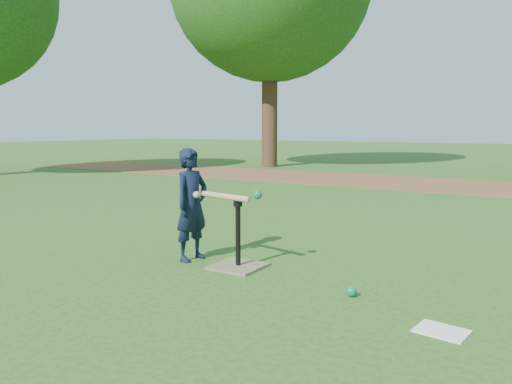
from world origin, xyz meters
The scene contains 7 objects.
ground centered at (0.00, 0.00, 0.00)m, with size 80.00×80.00×0.00m, color #285116.
dirt_strip centered at (0.00, 7.50, 0.01)m, with size 24.00×3.00×0.01m, color brown.
child centered at (-0.73, -0.27, 0.53)m, with size 0.39×0.25×1.06m, color black.
wiffle_ball_ground centered at (0.94, -0.46, 0.04)m, with size 0.08×0.08×0.08m, color #0B7E3C.
clipboard centered at (1.65, -0.78, 0.01)m, with size 0.30×0.23×0.01m, color white.
batting_tee centered at (-0.21, -0.26, 0.11)m, with size 0.44×0.44×0.61m.
swing_action centered at (-0.30, -0.27, 0.64)m, with size 0.66×0.21×0.10m.
Camera 1 is at (2.25, -3.86, 1.24)m, focal length 35.00 mm.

